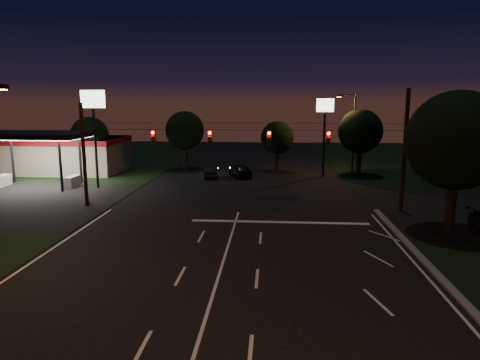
# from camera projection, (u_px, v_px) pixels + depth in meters

# --- Properties ---
(ground) EXTENTS (140.00, 140.00, 0.00)m
(ground) POSITION_uv_depth(u_px,v_px,m) (212.00, 296.00, 17.93)
(ground) COLOR black
(ground) RESTS_ON ground
(stop_bar) EXTENTS (12.00, 0.50, 0.01)m
(stop_bar) POSITION_uv_depth(u_px,v_px,m) (280.00, 222.00, 28.98)
(stop_bar) COLOR silver
(stop_bar) RESTS_ON ground
(utility_pole_right) EXTENTS (0.30, 0.30, 9.00)m
(utility_pole_right) POSITION_uv_depth(u_px,v_px,m) (400.00, 212.00, 31.76)
(utility_pole_right) COLOR black
(utility_pole_right) RESTS_ON ground
(utility_pole_left) EXTENTS (0.28, 0.28, 8.00)m
(utility_pole_left) POSITION_uv_depth(u_px,v_px,m) (87.00, 206.00, 33.52)
(utility_pole_left) COLOR black
(utility_pole_left) RESTS_ON ground
(signal_span) EXTENTS (24.00, 0.40, 1.56)m
(signal_span) POSITION_uv_depth(u_px,v_px,m) (239.00, 137.00, 31.61)
(signal_span) COLOR black
(signal_span) RESTS_ON ground
(gas_station) EXTENTS (14.20, 16.10, 5.25)m
(gas_station) POSITION_uv_depth(u_px,v_px,m) (60.00, 152.00, 48.91)
(gas_station) COLOR gray
(gas_station) RESTS_ON ground
(pole_sign_left_near) EXTENTS (2.20, 0.30, 9.10)m
(pole_sign_left_near) POSITION_uv_depth(u_px,v_px,m) (94.00, 114.00, 39.28)
(pole_sign_left_near) COLOR black
(pole_sign_left_near) RESTS_ON ground
(pole_sign_right) EXTENTS (1.80, 0.30, 8.40)m
(pole_sign_right) POSITION_uv_depth(u_px,v_px,m) (325.00, 119.00, 45.64)
(pole_sign_right) COLOR black
(pole_sign_right) RESTS_ON ground
(street_light_right_far) EXTENTS (2.20, 0.35, 9.00)m
(street_light_right_far) POSITION_uv_depth(u_px,v_px,m) (352.00, 127.00, 47.55)
(street_light_right_far) COLOR black
(street_light_right_far) RESTS_ON ground
(tree_right_near) EXTENTS (6.00, 6.00, 8.76)m
(tree_right_near) POSITION_uv_depth(u_px,v_px,m) (456.00, 141.00, 25.88)
(tree_right_near) COLOR black
(tree_right_near) RESTS_ON ground
(tree_far_a) EXTENTS (4.20, 4.20, 6.42)m
(tree_far_a) POSITION_uv_depth(u_px,v_px,m) (90.00, 136.00, 48.02)
(tree_far_a) COLOR black
(tree_far_a) RESTS_ON ground
(tree_far_b) EXTENTS (4.60, 4.60, 6.98)m
(tree_far_b) POSITION_uv_depth(u_px,v_px,m) (185.00, 131.00, 51.16)
(tree_far_b) COLOR black
(tree_far_b) RESTS_ON ground
(tree_far_c) EXTENTS (3.80, 3.80, 5.86)m
(tree_far_c) POSITION_uv_depth(u_px,v_px,m) (277.00, 138.00, 49.48)
(tree_far_c) COLOR black
(tree_far_c) RESTS_ON ground
(tree_far_d) EXTENTS (4.80, 4.80, 7.30)m
(tree_far_d) POSITION_uv_depth(u_px,v_px,m) (360.00, 132.00, 46.71)
(tree_far_d) COLOR black
(tree_far_d) RESTS_ON ground
(tree_far_e) EXTENTS (4.00, 4.00, 6.18)m
(tree_far_e) POSITION_uv_depth(u_px,v_px,m) (442.00, 140.00, 44.27)
(tree_far_e) COLOR black
(tree_far_e) RESTS_ON ground
(car_oncoming_a) EXTENTS (3.09, 4.66, 1.47)m
(car_oncoming_a) POSITION_uv_depth(u_px,v_px,m) (240.00, 170.00, 46.29)
(car_oncoming_a) COLOR black
(car_oncoming_a) RESTS_ON ground
(car_oncoming_b) EXTENTS (1.72, 3.98, 1.27)m
(car_oncoming_b) POSITION_uv_depth(u_px,v_px,m) (211.00, 172.00, 46.07)
(car_oncoming_b) COLOR black
(car_oncoming_b) RESTS_ON ground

